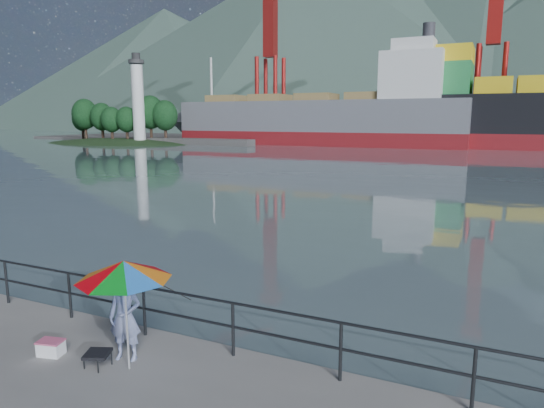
% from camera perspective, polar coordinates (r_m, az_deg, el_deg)
% --- Properties ---
extents(harbor_water, '(500.00, 280.00, 0.00)m').
position_cam_1_polar(harbor_water, '(135.64, 22.22, 7.56)').
color(harbor_water, slate).
rests_on(harbor_water, ground).
extents(far_dock, '(200.00, 40.00, 0.40)m').
position_cam_1_polar(far_dock, '(98.52, 26.88, 6.55)').
color(far_dock, '#514F4C').
rests_on(far_dock, ground).
extents(guardrail, '(22.00, 0.06, 1.03)m').
position_cam_1_polar(guardrail, '(10.69, -19.00, -10.83)').
color(guardrail, '#2D3033').
rests_on(guardrail, ground).
extents(lighthouse_islet, '(48.00, 26.40, 19.20)m').
position_cam_1_polar(lighthouse_islet, '(91.69, -17.75, 7.13)').
color(lighthouse_islet, '#263F1E').
rests_on(lighthouse_islet, ground).
extents(fisherman, '(0.67, 0.54, 1.59)m').
position_cam_1_polar(fisherman, '(9.11, -16.90, -12.54)').
color(fisherman, '#364B92').
rests_on(fisherman, ground).
extents(beach_umbrella, '(1.58, 1.58, 1.92)m').
position_cam_1_polar(beach_umbrella, '(8.43, -17.04, -7.49)').
color(beach_umbrella, white).
rests_on(beach_umbrella, ground).
extents(folding_stool, '(0.53, 0.53, 0.26)m').
position_cam_1_polar(folding_stool, '(9.26, -19.81, -16.79)').
color(folding_stool, black).
rests_on(folding_stool, ground).
extents(cooler_bag, '(0.48, 0.38, 0.25)m').
position_cam_1_polar(cooler_bag, '(9.99, -24.56, -15.20)').
color(cooler_bag, white).
rests_on(cooler_bag, ground).
extents(fishing_rod, '(0.16, 1.68, 1.19)m').
position_cam_1_polar(fishing_rod, '(10.48, -12.46, -14.00)').
color(fishing_rod, black).
rests_on(fishing_rod, ground).
extents(bulk_carrier, '(48.28, 8.36, 14.50)m').
position_cam_1_polar(bulk_carrier, '(81.72, 6.50, 9.99)').
color(bulk_carrier, maroon).
rests_on(bulk_carrier, ground).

